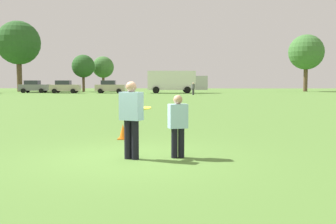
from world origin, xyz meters
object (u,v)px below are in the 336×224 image
Objects in this scene: frisbee at (146,108)px; player_thrower at (131,115)px; player_defender at (178,123)px; traffic_cone at (123,132)px; parked_car_mid_right at (110,87)px; parked_car_mid_left at (34,87)px; box_truck at (176,81)px; bystander_sideline_watcher at (193,88)px; parked_car_center at (65,87)px.

player_thrower is at bearing -154.55° from frisbee.
player_defender is 3.15× the size of traffic_cone.
parked_car_mid_right is at bearing 100.11° from traffic_cone.
parked_car_mid_left is 11.58m from parked_car_mid_right.
box_truck reaches higher than parked_car_mid_left.
parked_car_mid_left reaches higher than bystander_sideline_watcher.
frisbee reaches higher than traffic_cone.
frisbee is 0.06× the size of parked_car_mid_left.
bystander_sideline_watcher is (18.13, -5.94, -0.04)m from parked_car_center.
box_truck is at bearing 2.81° from parked_car_center.
box_truck is at bearing 88.04° from traffic_cone.
frisbee is at bearing -79.40° from parked_car_mid_right.
parked_car_center is 1.00× the size of parked_car_mid_right.
traffic_cone is at bearing 101.35° from player_thrower.
player_defender is 0.18× the size of box_truck.
frisbee is 52.89m from parked_car_mid_left.
parked_car_center is (5.08, -1.68, 0.00)m from parked_car_mid_left.
player_thrower reaches higher than bystander_sideline_watcher.
player_thrower is at bearing -78.65° from traffic_cone.
traffic_cone is at bearing 107.71° from frisbee.
bystander_sideline_watcher reaches higher than player_defender.
box_truck is at bearing 88.92° from player_thrower.
frisbee is 0.17× the size of bystander_sideline_watcher.
player_defender is 49.76m from parked_car_center.
parked_car_mid_left is (-19.42, 45.81, 0.69)m from traffic_cone.
parked_car_center is (-15.30, 47.12, -0.28)m from frisbee.
parked_car_mid_left is at bearing 177.54° from box_truck.
parked_car_center is 0.50× the size of box_truck.
parked_car_mid_left is 5.35m from parked_car_center.
player_thrower is 3.31m from traffic_cone.
player_thrower reaches higher than player_defender.
traffic_cone is at bearing -79.89° from parked_car_mid_right.
parked_car_mid_right reaches higher than traffic_cone.
parked_car_mid_left is at bearing 112.98° from traffic_cone.
player_defender is at bearing -92.86° from bystander_sideline_watcher.
box_truck is (0.91, 48.06, 0.72)m from player_thrower.
parked_car_center is at bearing -177.19° from box_truck.
box_truck reaches higher than bystander_sideline_watcher.
parked_car_center is 19.07m from bystander_sideline_watcher.
parked_car_mid_left reaches higher than frisbee.
player_defender reaches higher than frisbee.
bystander_sideline_watcher is (2.24, -6.72, -0.87)m from box_truck.
traffic_cone is at bearing -91.96° from box_truck.
traffic_cone is at bearing -71.99° from parked_car_center.
box_truck reaches higher than player_defender.
player_defender is at bearing 9.70° from player_thrower.
parked_car_mid_right is at bearing 2.95° from parked_car_center.
player_thrower reaches higher than parked_car_mid_right.
player_thrower is 41.46m from bystander_sideline_watcher.
traffic_cone is 0.06× the size of box_truck.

